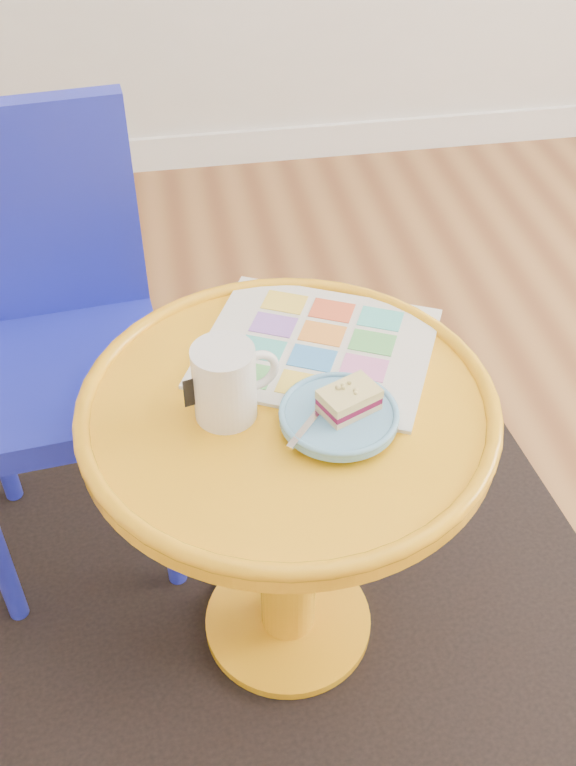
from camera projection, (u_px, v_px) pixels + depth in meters
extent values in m
cube|color=white|center=(360.00, 138.00, 3.10)|extent=(4.00, 0.02, 0.12)
cube|color=black|center=(288.00, 624.00, 1.66)|extent=(1.39, 1.21, 0.01)
cylinder|color=orange|center=(288.00, 621.00, 1.65)|extent=(0.32, 0.32, 0.03)
cylinder|color=orange|center=(288.00, 530.00, 1.46)|extent=(0.10, 0.10, 0.53)
cylinder|color=orange|center=(288.00, 411.00, 1.27)|extent=(0.62, 0.62, 0.03)
cylinder|color=#1C24B7|center=(169.00, 514.00, 1.60)|extent=(0.04, 0.04, 0.41)
cylinder|color=#1C24B7|center=(145.00, 404.00, 1.83)|extent=(0.04, 0.04, 0.41)
cube|color=#1C24B7|center=(55.00, 377.00, 1.52)|extent=(0.43, 0.43, 0.05)
cube|color=#1C24B7|center=(24.00, 215.00, 1.49)|extent=(0.39, 0.08, 0.41)
cube|color=silver|center=(317.00, 347.00, 1.36)|extent=(0.45, 0.42, 0.01)
cylinder|color=white|center=(224.00, 383.00, 1.21)|extent=(0.09, 0.09, 0.12)
torus|color=white|center=(257.00, 371.00, 1.22)|extent=(0.07, 0.03, 0.07)
cylinder|color=#D1B78C|center=(223.00, 354.00, 1.17)|extent=(0.08, 0.08, 0.01)
cylinder|color=#61A1CD|center=(339.00, 421.00, 1.22)|extent=(0.07, 0.07, 0.01)
cylinder|color=#61A1CD|center=(339.00, 416.00, 1.22)|extent=(0.17, 0.17, 0.01)
cube|color=#D3BC8C|center=(349.00, 406.00, 1.21)|extent=(0.09, 0.08, 0.01)
cube|color=maroon|center=(349.00, 401.00, 1.21)|extent=(0.09, 0.08, 0.01)
cube|color=#EADB8C|center=(349.00, 394.00, 1.20)|extent=(0.10, 0.08, 0.01)
cube|color=silver|center=(310.00, 423.00, 1.19)|extent=(0.08, 0.09, 0.00)
cube|color=silver|center=(333.00, 394.00, 1.24)|extent=(0.04, 0.04, 0.00)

